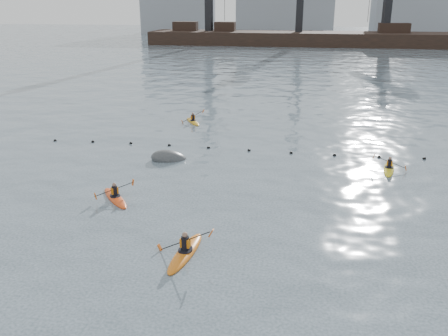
# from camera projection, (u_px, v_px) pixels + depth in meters

# --- Properties ---
(float_line) EXTENTS (33.24, 0.73, 0.24)m
(float_line) POSITION_uv_depth(u_px,v_px,m) (270.00, 151.00, 33.89)
(float_line) COLOR black
(float_line) RESTS_ON ground
(barge_pier) EXTENTS (72.00, 19.30, 29.50)m
(barge_pier) POSITION_uv_depth(u_px,v_px,m) (297.00, 37.00, 114.58)
(barge_pier) COLOR black
(barge_pier) RESTS_ON ground
(skyline) EXTENTS (141.00, 28.00, 22.00)m
(skyline) POSITION_uv_depth(u_px,v_px,m) (309.00, 4.00, 149.22)
(skyline) COLOR gray
(skyline) RESTS_ON ground
(kayaker_0) EXTENTS (2.55, 3.70, 1.49)m
(kayaker_0) POSITION_uv_depth(u_px,v_px,m) (185.00, 252.00, 20.13)
(kayaker_0) COLOR orange
(kayaker_0) RESTS_ON ground
(kayaker_2) EXTENTS (2.60, 2.98, 1.06)m
(kayaker_2) POSITION_uv_depth(u_px,v_px,m) (115.00, 197.00, 25.75)
(kayaker_2) COLOR #DF4514
(kayaker_2) RESTS_ON ground
(kayaker_3) EXTENTS (2.10, 3.14, 1.10)m
(kayaker_3) POSITION_uv_depth(u_px,v_px,m) (389.00, 168.00, 30.18)
(kayaker_3) COLOR yellow
(kayaker_3) RESTS_ON ground
(kayaker_5) EXTENTS (2.10, 2.96, 1.20)m
(kayaker_5) POSITION_uv_depth(u_px,v_px,m) (193.00, 121.00, 42.00)
(kayaker_5) COLOR gold
(kayaker_5) RESTS_ON ground
(mooring_buoy) EXTENTS (3.04, 2.28, 1.74)m
(mooring_buoy) POSITION_uv_depth(u_px,v_px,m) (169.00, 159.00, 32.21)
(mooring_buoy) COLOR #3B3D40
(mooring_buoy) RESTS_ON ground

